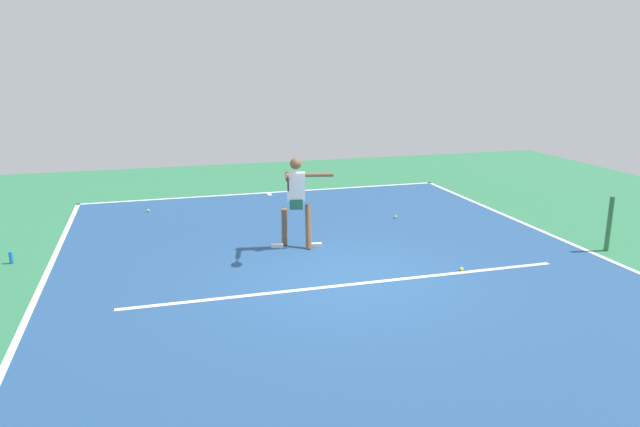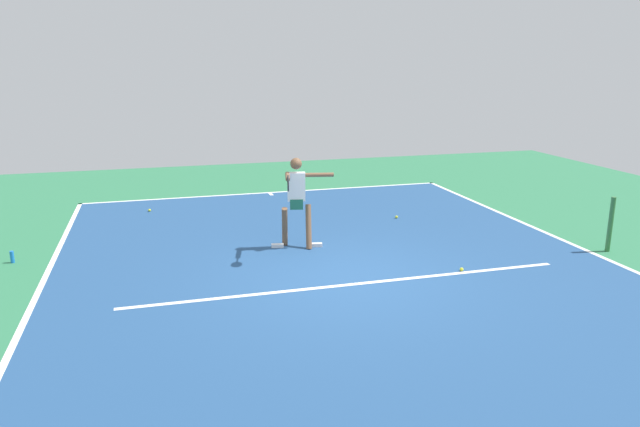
{
  "view_description": "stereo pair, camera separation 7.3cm",
  "coord_description": "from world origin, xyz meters",
  "px_view_note": "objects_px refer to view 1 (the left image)",
  "views": [
    {
      "loc": [
        3.05,
        8.91,
        3.56
      ],
      "look_at": [
        0.21,
        -0.93,
        0.9
      ],
      "focal_mm": 33.25,
      "sensor_mm": 36.0,
      "label": 1
    },
    {
      "loc": [
        2.98,
        8.93,
        3.56
      ],
      "look_at": [
        0.21,
        -0.93,
        0.9
      ],
      "focal_mm": 33.25,
      "sensor_mm": 36.0,
      "label": 2
    }
  ],
  "objects_px": {
    "water_bottle": "(11,258)",
    "tennis_ball_far_corner": "(396,217)",
    "tennis_ball_near_service_line": "(462,269)",
    "net_post": "(609,224)",
    "tennis_ball_near_player": "(148,211)",
    "tennis_player": "(296,197)"
  },
  "relations": [
    {
      "from": "water_bottle",
      "to": "tennis_ball_far_corner",
      "type": "bearing_deg",
      "value": -172.79
    },
    {
      "from": "tennis_ball_near_service_line",
      "to": "net_post",
      "type": "bearing_deg",
      "value": -175.75
    },
    {
      "from": "tennis_ball_near_player",
      "to": "water_bottle",
      "type": "xyz_separation_m",
      "value": [
        2.4,
        3.21,
        0.08
      ]
    },
    {
      "from": "net_post",
      "to": "tennis_player",
      "type": "xyz_separation_m",
      "value": [
        5.69,
        -1.83,
        0.49
      ]
    },
    {
      "from": "net_post",
      "to": "tennis_ball_near_service_line",
      "type": "height_order",
      "value": "net_post"
    },
    {
      "from": "tennis_player",
      "to": "tennis_ball_near_service_line",
      "type": "height_order",
      "value": "tennis_player"
    },
    {
      "from": "tennis_ball_far_corner",
      "to": "water_bottle",
      "type": "relative_size",
      "value": 0.3
    },
    {
      "from": "tennis_ball_far_corner",
      "to": "tennis_ball_near_service_line",
      "type": "distance_m",
      "value": 3.61
    },
    {
      "from": "water_bottle",
      "to": "net_post",
      "type": "bearing_deg",
      "value": 167.75
    },
    {
      "from": "tennis_ball_far_corner",
      "to": "tennis_ball_near_player",
      "type": "bearing_deg",
      "value": -21.81
    },
    {
      "from": "net_post",
      "to": "tennis_ball_near_service_line",
      "type": "relative_size",
      "value": 16.21
    },
    {
      "from": "tennis_player",
      "to": "tennis_ball_near_player",
      "type": "relative_size",
      "value": 27.1
    },
    {
      "from": "net_post",
      "to": "tennis_ball_near_player",
      "type": "distance_m",
      "value": 10.15
    },
    {
      "from": "net_post",
      "to": "tennis_ball_near_player",
      "type": "bearing_deg",
      "value": -33.32
    },
    {
      "from": "tennis_player",
      "to": "tennis_ball_near_service_line",
      "type": "bearing_deg",
      "value": 151.27
    },
    {
      "from": "tennis_player",
      "to": "tennis_ball_far_corner",
      "type": "height_order",
      "value": "tennis_player"
    },
    {
      "from": "tennis_player",
      "to": "tennis_ball_near_player",
      "type": "xyz_separation_m",
      "value": [
        2.78,
        -3.74,
        -0.99
      ]
    },
    {
      "from": "tennis_ball_far_corner",
      "to": "tennis_ball_near_service_line",
      "type": "bearing_deg",
      "value": 85.32
    },
    {
      "from": "tennis_player",
      "to": "water_bottle",
      "type": "height_order",
      "value": "tennis_player"
    },
    {
      "from": "tennis_ball_near_service_line",
      "to": "water_bottle",
      "type": "xyz_separation_m",
      "value": [
        7.62,
        -2.6,
        0.08
      ]
    },
    {
      "from": "tennis_ball_near_player",
      "to": "water_bottle",
      "type": "distance_m",
      "value": 4.01
    },
    {
      "from": "tennis_ball_near_player",
      "to": "tennis_ball_near_service_line",
      "type": "bearing_deg",
      "value": 131.97
    }
  ]
}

